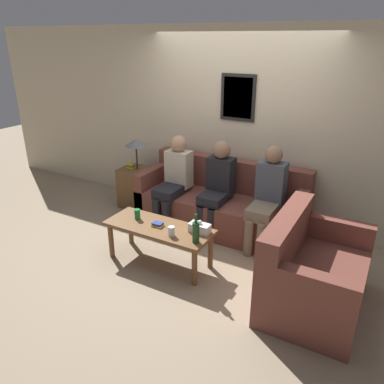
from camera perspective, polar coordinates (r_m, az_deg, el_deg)
ground_plane at (r=4.84m, az=1.81°, el=-7.62°), size 16.00×16.00×0.00m
wall_back at (r=5.18m, az=6.99°, el=9.79°), size 9.00×0.08×2.60m
couch_main at (r=5.10m, az=4.50°, el=-2.01°), size 2.24×0.85×0.90m
couch_side at (r=3.85m, az=17.72°, el=-11.95°), size 0.85×1.23×0.90m
coffee_table at (r=4.27m, az=-5.05°, el=-5.99°), size 1.25×0.49×0.47m
side_table_with_lamp at (r=5.76m, az=-8.57°, el=1.35°), size 0.43×0.42×1.07m
wine_bottle at (r=3.85m, az=0.60°, el=-6.08°), size 0.07×0.07×0.32m
drinking_glass at (r=4.00m, az=-3.15°, el=-6.01°), size 0.07×0.07×0.11m
book_stack at (r=4.23m, az=-5.25°, el=-4.95°), size 0.12×0.10×0.04m
soda_can at (r=4.40m, az=-8.33°, el=-3.36°), size 0.07×0.07×0.12m
tissue_box at (r=4.07m, az=1.18°, el=-5.47°), size 0.23×0.12×0.14m
person_left at (r=5.08m, az=-2.71°, el=2.27°), size 0.34×0.63×1.22m
person_middle at (r=4.84m, az=3.87°, el=1.27°), size 0.34×0.57×1.22m
person_right at (r=4.60m, az=11.42°, el=-0.35°), size 0.34×0.64×1.25m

